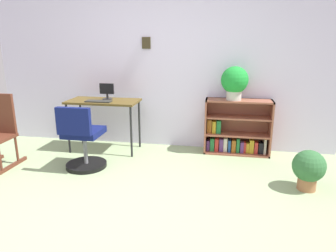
# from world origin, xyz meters

# --- Properties ---
(ground_plane) EXTENTS (6.24, 6.24, 0.00)m
(ground_plane) POSITION_xyz_m (0.00, 0.00, 0.00)
(ground_plane) COLOR #91A778
(wall_back) EXTENTS (5.20, 0.12, 2.48)m
(wall_back) POSITION_xyz_m (-0.00, 2.15, 1.24)
(wall_back) COLOR silver
(wall_back) RESTS_ON ground_plane
(desk) EXTENTS (1.03, 0.51, 0.76)m
(desk) POSITION_xyz_m (-0.75, 1.72, 0.69)
(desk) COLOR brown
(desk) RESTS_ON ground_plane
(monitor) EXTENTS (0.21, 0.15, 0.23)m
(monitor) POSITION_xyz_m (-0.72, 1.80, 0.88)
(monitor) COLOR #262628
(monitor) RESTS_ON desk
(keyboard) EXTENTS (0.36, 0.14, 0.02)m
(keyboard) POSITION_xyz_m (-0.77, 1.59, 0.77)
(keyboard) COLOR #2C2D2A
(keyboard) RESTS_ON desk
(office_chair) EXTENTS (0.52, 0.55, 0.84)m
(office_chair) POSITION_xyz_m (-0.76, 0.99, 0.36)
(office_chair) COLOR black
(office_chair) RESTS_ON ground_plane
(bookshelf_low) EXTENTS (0.93, 0.30, 0.79)m
(bookshelf_low) POSITION_xyz_m (1.16, 1.95, 0.34)
(bookshelf_low) COLOR #92523D
(bookshelf_low) RESTS_ON ground_plane
(potted_plant_on_shelf) EXTENTS (0.38, 0.38, 0.47)m
(potted_plant_on_shelf) POSITION_xyz_m (1.10, 1.90, 1.05)
(potted_plant_on_shelf) COLOR #B7B2A8
(potted_plant_on_shelf) RESTS_ON bookshelf_low
(potted_plant_floor) EXTENTS (0.35, 0.35, 0.45)m
(potted_plant_floor) POSITION_xyz_m (1.91, 0.89, 0.26)
(potted_plant_floor) COLOR #9E6642
(potted_plant_floor) RESTS_ON ground_plane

